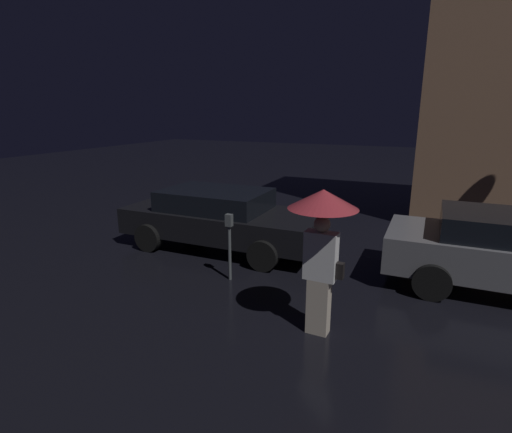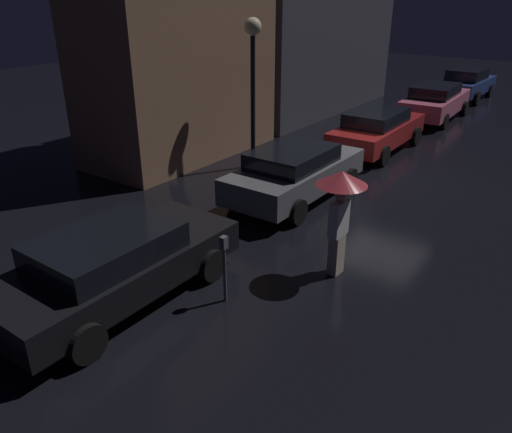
% 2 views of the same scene
% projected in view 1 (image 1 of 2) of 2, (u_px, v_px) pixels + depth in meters
% --- Properties ---
extents(parked_car_black, '(4.46, 2.04, 1.32)m').
position_uv_depth(parked_car_black, '(221.00, 217.00, 9.02)').
color(parked_car_black, black).
rests_on(parked_car_black, ground).
extents(pedestrian_with_umbrella, '(0.93, 0.93, 2.06)m').
position_uv_depth(pedestrian_with_umbrella, '(322.00, 227.00, 5.26)').
color(pedestrian_with_umbrella, beige).
rests_on(pedestrian_with_umbrella, ground).
extents(parking_meter, '(0.12, 0.10, 1.25)m').
position_uv_depth(parking_meter, '(229.00, 240.00, 7.21)').
color(parking_meter, '#4C5154').
rests_on(parking_meter, ground).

